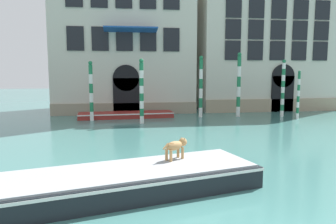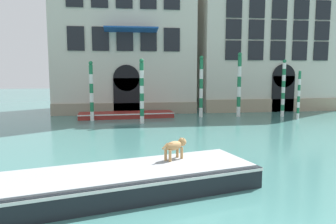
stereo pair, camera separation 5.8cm
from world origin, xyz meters
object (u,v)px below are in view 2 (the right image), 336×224
(boat_foreground, at_px, (111,182))
(mooring_pole_5, at_px, (142,91))
(boat_moored_near_palazzo, at_px, (126,115))
(mooring_pole_3, at_px, (299,95))
(mooring_pole_2, at_px, (91,91))
(mooring_pole_4, at_px, (201,86))
(dog_on_deck, at_px, (175,146))
(mooring_pole_1, at_px, (239,85))
(mooring_pole_0, at_px, (283,88))

(boat_foreground, xyz_separation_m, mooring_pole_5, (1.64, 12.10, 1.73))
(boat_moored_near_palazzo, relative_size, mooring_pole_3, 2.03)
(mooring_pole_2, distance_m, mooring_pole_4, 7.76)
(dog_on_deck, xyz_separation_m, mooring_pole_3, (10.66, 11.55, 0.61))
(dog_on_deck, relative_size, mooring_pole_1, 0.18)
(mooring_pole_2, relative_size, mooring_pole_4, 0.91)
(mooring_pole_3, bearing_deg, mooring_pole_5, -178.01)
(mooring_pole_0, height_order, mooring_pole_1, mooring_pole_1)
(mooring_pole_1, relative_size, mooring_pole_4, 1.06)
(mooring_pole_4, bearing_deg, boat_foreground, -112.97)
(mooring_pole_2, bearing_deg, mooring_pole_5, -26.12)
(mooring_pole_3, relative_size, mooring_pole_5, 0.82)
(mooring_pole_1, relative_size, mooring_pole_2, 1.17)
(boat_foreground, height_order, mooring_pole_5, mooring_pole_5)
(boat_foreground, bearing_deg, mooring_pole_1, 43.96)
(mooring_pole_0, xyz_separation_m, mooring_pole_4, (-6.08, 0.52, 0.13))
(boat_foreground, bearing_deg, mooring_pole_4, 53.02)
(mooring_pole_3, bearing_deg, mooring_pole_1, 154.61)
(mooring_pole_0, distance_m, mooring_pole_2, 13.81)
(mooring_pole_2, bearing_deg, mooring_pole_0, 0.59)
(mooring_pole_1, distance_m, mooring_pole_3, 4.16)
(mooring_pole_1, height_order, mooring_pole_4, mooring_pole_1)
(dog_on_deck, xyz_separation_m, mooring_pole_1, (6.95, 13.31, 1.27))
(mooring_pole_0, height_order, mooring_pole_2, mooring_pole_0)
(mooring_pole_0, distance_m, mooring_pole_3, 1.50)
(boat_foreground, distance_m, mooring_pole_4, 15.72)
(boat_foreground, bearing_deg, mooring_pole_0, 34.69)
(boat_foreground, xyz_separation_m, mooring_pole_0, (12.17, 13.85, 1.75))
(mooring_pole_4, bearing_deg, dog_on_deck, -107.10)
(mooring_pole_2, height_order, mooring_pole_5, mooring_pole_5)
(mooring_pole_0, relative_size, mooring_pole_3, 1.24)
(mooring_pole_0, bearing_deg, mooring_pole_4, 175.15)
(boat_foreground, relative_size, mooring_pole_3, 2.58)
(mooring_pole_4, bearing_deg, mooring_pole_3, -16.11)
(boat_foreground, xyz_separation_m, mooring_pole_4, (6.09, 14.37, 1.88))
(boat_foreground, height_order, dog_on_deck, dog_on_deck)
(boat_moored_near_palazzo, bearing_deg, mooring_pole_3, -14.97)
(mooring_pole_5, bearing_deg, dog_on_deck, -88.40)
(boat_moored_near_palazzo, bearing_deg, mooring_pole_2, -157.14)
(boat_moored_near_palazzo, bearing_deg, mooring_pole_5, -74.62)
(mooring_pole_1, relative_size, mooring_pole_3, 1.38)
(mooring_pole_1, relative_size, mooring_pole_5, 1.13)
(mooring_pole_2, xyz_separation_m, mooring_pole_4, (7.73, 0.66, 0.21))
(boat_moored_near_palazzo, distance_m, mooring_pole_5, 3.48)
(boat_foreground, bearing_deg, boat_moored_near_palazzo, 73.34)
(dog_on_deck, relative_size, mooring_pole_5, 0.20)
(mooring_pole_5, bearing_deg, mooring_pole_2, 153.88)
(boat_moored_near_palazzo, height_order, mooring_pole_5, mooring_pole_5)
(dog_on_deck, distance_m, mooring_pole_2, 13.30)
(boat_moored_near_palazzo, distance_m, mooring_pole_0, 11.68)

